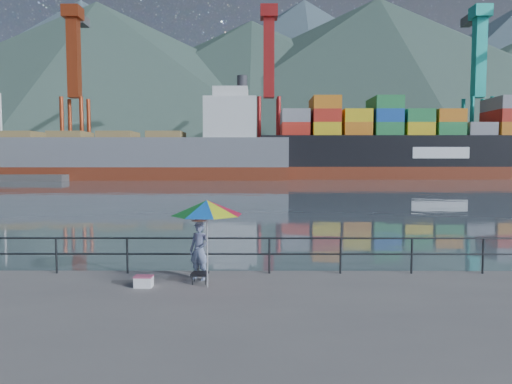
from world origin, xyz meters
TOP-DOWN VIEW (x-y plane):
  - ground at (0.00, -3.50)m, footprint 24.00×11.00m
  - harbor_water at (0.00, 130.00)m, footprint 500.00×280.00m
  - far_dock at (10.00, 93.00)m, footprint 200.00×40.00m
  - guardrail at (0.00, 1.70)m, footprint 22.00×0.06m
  - mountains at (38.82, 207.75)m, footprint 600.00×332.80m
  - port_cranes at (31.00, 84.00)m, footprint 116.00×28.00m
  - container_stacks at (34.82, 93.55)m, footprint 58.00×8.40m
  - fisherman at (1.11, 1.05)m, footprint 0.67×0.58m
  - beach_umbrella at (1.41, 0.29)m, footprint 2.24×2.24m
  - folding_stool at (1.17, 0.67)m, footprint 0.45×0.45m
  - cooler_bag at (-0.20, 0.31)m, footprint 0.45×0.30m
  - fishing_rod at (1.06, 1.93)m, footprint 0.19×1.53m
  - bulk_carrier at (-17.67, 70.27)m, footprint 55.16×9.55m
  - container_ship at (36.80, 75.31)m, footprint 63.76×10.63m

SIDE VIEW (x-z plane):
  - ground at x=0.00m, z-range -0.50..0.00m
  - harbor_water at x=0.00m, z-range 0.00..0.00m
  - far_dock at x=10.00m, z-range -0.20..0.20m
  - fishing_rod at x=1.06m, z-range -0.54..0.54m
  - cooler_bag at x=-0.20m, z-range 0.00..0.25m
  - folding_stool at x=1.17m, z-range 0.01..0.29m
  - guardrail at x=0.00m, z-range 0.01..1.03m
  - fisherman at x=1.11m, z-range 0.00..1.56m
  - beach_umbrella at x=1.41m, z-range 0.91..3.11m
  - container_stacks at x=34.82m, z-range -1.10..6.70m
  - bulk_carrier at x=-17.67m, z-range -3.18..11.32m
  - container_ship at x=36.80m, z-range -3.25..14.85m
  - port_cranes at x=31.00m, z-range -3.20..35.20m
  - mountains at x=38.82m, z-range -4.45..75.55m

